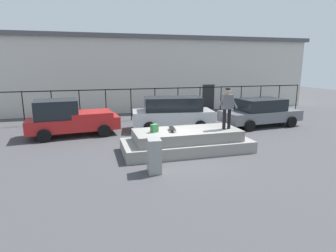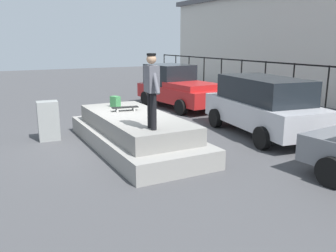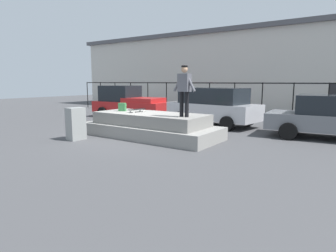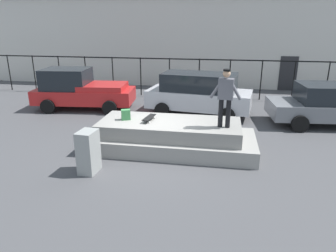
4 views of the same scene
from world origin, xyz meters
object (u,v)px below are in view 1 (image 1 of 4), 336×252
(car_silver_hatchback_mid, at_px, (173,112))
(utility_box, at_px, (154,156))
(car_grey_sedan_far, at_px, (260,112))
(skateboarder, at_px, (227,106))
(skateboard, at_px, (172,128))
(backpack, at_px, (154,128))
(car_red_pickup_near, at_px, (70,118))

(car_silver_hatchback_mid, height_order, utility_box, car_silver_hatchback_mid)
(car_grey_sedan_far, height_order, utility_box, car_grey_sedan_far)
(skateboarder, bearing_deg, car_silver_hatchback_mid, 103.85)
(utility_box, bearing_deg, skateboard, 62.82)
(utility_box, bearing_deg, car_silver_hatchback_mid, 72.41)
(car_silver_hatchback_mid, bearing_deg, utility_box, -112.10)
(car_grey_sedan_far, bearing_deg, car_silver_hatchback_mid, 173.74)
(backpack, relative_size, utility_box, 0.28)
(skateboard, distance_m, car_red_pickup_near, 5.91)
(skateboarder, height_order, car_red_pickup_near, skateboarder)
(skateboarder, bearing_deg, utility_box, -154.01)
(skateboarder, height_order, car_grey_sedan_far, skateboarder)
(skateboarder, relative_size, backpack, 5.19)
(skateboard, xyz_separation_m, car_red_pickup_near, (-4.23, 4.12, -0.10))
(car_red_pickup_near, distance_m, car_grey_sedan_far, 10.75)
(skateboarder, distance_m, car_grey_sedan_far, 5.74)
(car_red_pickup_near, bearing_deg, skateboarder, -33.59)
(skateboard, bearing_deg, utility_box, -121.69)
(skateboard, bearing_deg, car_grey_sedan_far, 28.64)
(car_silver_hatchback_mid, bearing_deg, car_red_pickup_near, -179.92)
(car_silver_hatchback_mid, distance_m, car_grey_sedan_far, 5.28)
(skateboard, xyz_separation_m, car_silver_hatchback_mid, (1.26, 4.13, -0.06))
(backpack, height_order, car_red_pickup_near, car_red_pickup_near)
(skateboard, xyz_separation_m, car_grey_sedan_far, (6.51, 3.55, -0.19))
(backpack, xyz_separation_m, car_grey_sedan_far, (7.26, 3.58, -0.25))
(skateboard, relative_size, car_grey_sedan_far, 0.16)
(car_silver_hatchback_mid, xyz_separation_m, car_grey_sedan_far, (5.25, -0.58, -0.12))
(skateboarder, relative_size, car_red_pickup_near, 0.37)
(car_red_pickup_near, xyz_separation_m, car_silver_hatchback_mid, (5.49, 0.01, 0.04))
(skateboard, relative_size, car_red_pickup_near, 0.17)
(skateboard, relative_size, utility_box, 0.67)
(skateboard, relative_size, car_silver_hatchback_mid, 0.17)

